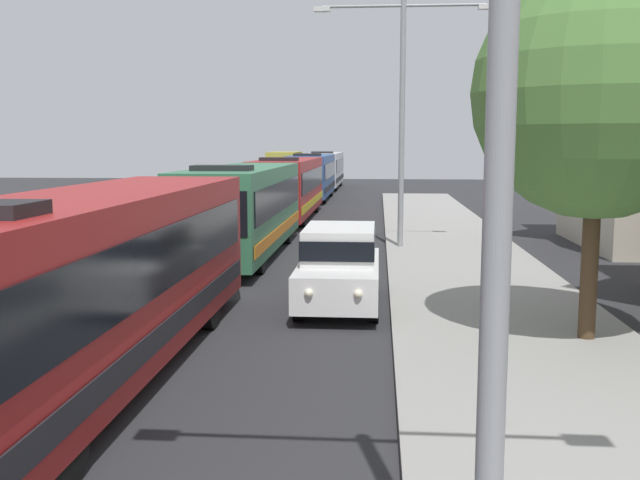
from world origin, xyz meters
The scene contains 9 objects.
bus_lead centered at (-1.30, 11.84, 1.69)m, with size 2.58×12.19×3.21m.
bus_second_in_line centered at (-1.30, 25.10, 1.69)m, with size 2.58×11.29×3.21m.
bus_middle centered at (-1.30, 37.62, 1.69)m, with size 2.58×12.19×3.21m.
bus_fourth_in_line centered at (-1.30, 50.51, 1.69)m, with size 2.58×10.83×3.21m.
bus_rear centered at (-1.30, 63.35, 1.69)m, with size 2.58×12.17×3.21m.
white_suv centered at (2.40, 17.49, 1.03)m, with size 1.86×4.62×1.90m.
box_truck_oncoming centered at (-4.60, 60.58, 1.71)m, with size 2.35×7.91×3.15m.
streetlamp_mid centered at (4.10, 26.81, 5.44)m, with size 6.25×0.28×8.64m.
roadside_tree centered at (7.30, 14.54, 4.74)m, with size 4.64×4.64×6.93m.
Camera 1 is at (3.30, 0.68, 3.84)m, focal length 40.62 mm.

